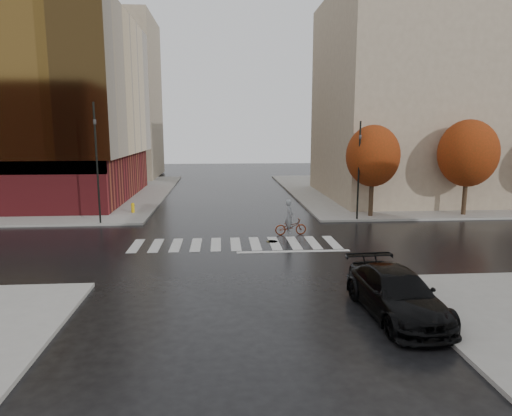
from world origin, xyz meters
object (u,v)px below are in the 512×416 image
(traffic_light_nw, at_px, (96,154))
(traffic_light_ne, at_px, (359,165))
(fire_hydrant, at_px, (133,207))
(cyclist, at_px, (290,223))
(sedan, at_px, (396,294))

(traffic_light_nw, distance_m, traffic_light_ne, 17.57)
(fire_hydrant, bearing_deg, cyclist, -34.80)
(sedan, height_order, cyclist, cyclist)
(traffic_light_nw, relative_size, traffic_light_ne, 1.18)
(traffic_light_ne, bearing_deg, fire_hydrant, -26.83)
(fire_hydrant, bearing_deg, sedan, -57.46)
(traffic_light_nw, xyz_separation_m, fire_hydrant, (1.46, 3.70, -4.18))
(cyclist, bearing_deg, traffic_light_ne, -58.13)
(traffic_light_ne, bearing_deg, sedan, 64.01)
(sedan, bearing_deg, fire_hydrant, 118.77)
(sedan, bearing_deg, cyclist, 94.74)
(cyclist, bearing_deg, sedan, -175.28)
(cyclist, relative_size, fire_hydrant, 2.92)
(cyclist, xyz_separation_m, traffic_light_nw, (-12.25, 3.80, 4.00))
(sedan, xyz_separation_m, traffic_light_nw, (-14.09, 16.09, 3.95))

